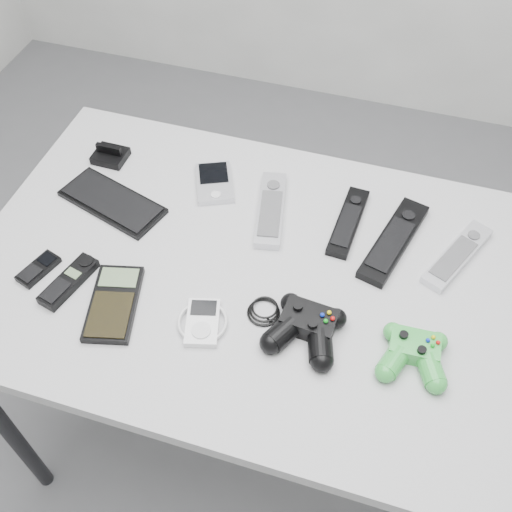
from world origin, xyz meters
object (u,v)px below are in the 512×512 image
(pda, at_px, (214,182))
(remote_silver_b, at_px, (457,255))
(remote_silver_a, at_px, (271,209))
(remote_black_a, at_px, (348,221))
(mobile_phone, at_px, (38,269))
(pda_keyboard, at_px, (112,202))
(controller_green, at_px, (414,352))
(desk, at_px, (258,290))
(cordless_handset, at_px, (69,281))
(mp3_player, at_px, (202,322))
(calculator, at_px, (114,303))
(controller_black, at_px, (306,326))
(remote_black_b, at_px, (394,240))

(pda, bearing_deg, remote_silver_b, -29.57)
(remote_silver_a, distance_m, remote_black_a, 0.17)
(mobile_phone, bearing_deg, remote_silver_a, 53.86)
(pda_keyboard, bearing_deg, remote_silver_b, 22.44)
(pda_keyboard, xyz_separation_m, pda, (0.20, 0.12, 0.00))
(remote_silver_a, xyz_separation_m, controller_green, (0.35, -0.28, 0.01))
(desk, relative_size, cordless_handset, 8.71)
(pda, bearing_deg, mobile_phone, -151.11)
(desk, xyz_separation_m, mobile_phone, (-0.43, -0.14, 0.08))
(controller_green, bearing_deg, mobile_phone, 179.07)
(remote_silver_a, distance_m, mp3_player, 0.33)
(calculator, distance_m, controller_black, 0.38)
(remote_black_a, bearing_deg, remote_black_b, -11.00)
(calculator, distance_m, controller_green, 0.58)
(pda_keyboard, bearing_deg, mp3_player, -21.01)
(pda_keyboard, distance_m, controller_green, 0.73)
(remote_silver_a, height_order, mp3_player, remote_silver_a)
(remote_black_a, distance_m, cordless_handset, 0.61)
(cordless_handset, bearing_deg, remote_black_b, 40.49)
(pda_keyboard, xyz_separation_m, remote_silver_a, (0.35, 0.08, 0.00))
(mobile_phone, distance_m, controller_green, 0.77)
(mp3_player, bearing_deg, controller_green, -8.56)
(pda, xyz_separation_m, remote_black_a, (0.32, -0.03, 0.00))
(remote_silver_b, height_order, cordless_handset, same)
(remote_black_a, relative_size, cordless_handset, 1.47)
(pda, xyz_separation_m, calculator, (-0.08, -0.38, -0.00))
(pda_keyboard, relative_size, remote_silver_a, 1.11)
(cordless_handset, bearing_deg, calculator, 3.44)
(desk, distance_m, remote_silver_a, 0.18)
(remote_black_a, distance_m, mobile_phone, 0.67)
(desk, xyz_separation_m, pda_keyboard, (-0.37, 0.08, 0.08))
(desk, distance_m, controller_black, 0.20)
(remote_black_a, height_order, controller_black, controller_black)
(remote_silver_b, bearing_deg, calculator, -128.18)
(mp3_player, bearing_deg, controller_black, -3.37)
(desk, height_order, remote_black_b, remote_black_b)
(remote_silver_b, height_order, calculator, remote_silver_b)
(cordless_handset, xyz_separation_m, controller_black, (0.49, 0.03, 0.01))
(desk, relative_size, remote_silver_b, 5.68)
(remote_silver_b, xyz_separation_m, controller_green, (-0.06, -0.27, 0.01))
(pda_keyboard, relative_size, cordless_handset, 1.77)
(remote_silver_b, distance_m, mobile_phone, 0.87)
(calculator, bearing_deg, mp3_player, -10.81)
(remote_black_a, xyz_separation_m, controller_green, (0.18, -0.29, 0.01))
(calculator, relative_size, controller_black, 0.74)
(pda_keyboard, xyz_separation_m, mobile_phone, (-0.06, -0.22, 0.00))
(desk, distance_m, calculator, 0.31)
(pda, xyz_separation_m, remote_silver_b, (0.56, -0.06, 0.00))
(cordless_handset, relative_size, controller_green, 1.01)
(pda, relative_size, remote_silver_b, 0.60)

